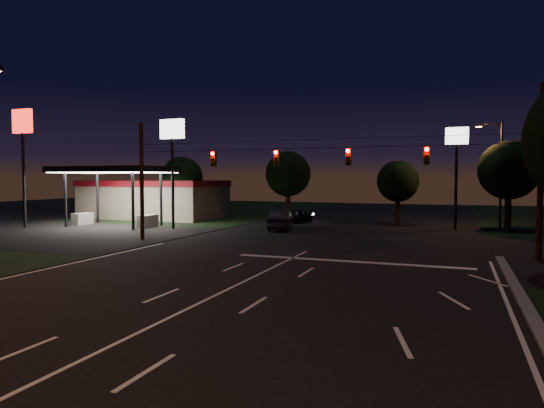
% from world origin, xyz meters
% --- Properties ---
extents(ground, '(140.00, 140.00, 0.00)m').
position_xyz_m(ground, '(0.00, 0.00, 0.00)').
color(ground, black).
rests_on(ground, ground).
extents(cross_street_left, '(20.00, 16.00, 0.02)m').
position_xyz_m(cross_street_left, '(-20.00, 16.00, 0.00)').
color(cross_street_left, black).
rests_on(cross_street_left, ground).
extents(center_line, '(0.14, 40.00, 0.01)m').
position_xyz_m(center_line, '(0.00, -6.00, 0.01)').
color(center_line, silver).
rests_on(center_line, ground).
extents(stop_bar, '(12.00, 0.50, 0.01)m').
position_xyz_m(stop_bar, '(3.00, 11.50, 0.01)').
color(stop_bar, silver).
rests_on(stop_bar, ground).
extents(utility_pole_right, '(0.30, 0.30, 9.00)m').
position_xyz_m(utility_pole_right, '(12.00, 15.00, 0.00)').
color(utility_pole_right, black).
rests_on(utility_pole_right, ground).
extents(utility_pole_left, '(0.28, 0.28, 8.00)m').
position_xyz_m(utility_pole_left, '(-12.00, 15.00, 0.00)').
color(utility_pole_left, black).
rests_on(utility_pole_left, ground).
extents(signal_span, '(24.00, 0.40, 1.56)m').
position_xyz_m(signal_span, '(-0.00, 14.96, 5.50)').
color(signal_span, black).
rests_on(signal_span, ground).
extents(gas_station, '(14.20, 16.10, 5.25)m').
position_xyz_m(gas_station, '(-21.86, 30.39, 2.38)').
color(gas_station, gray).
rests_on(gas_station, ground).
extents(pole_sign_left_near, '(2.20, 0.30, 9.10)m').
position_xyz_m(pole_sign_left_near, '(-14.00, 22.00, 6.98)').
color(pole_sign_left_near, black).
rests_on(pole_sign_left_near, ground).
extents(pole_sign_left_far, '(2.00, 0.30, 10.00)m').
position_xyz_m(pole_sign_left_far, '(-26.00, 18.00, 7.61)').
color(pole_sign_left_far, black).
rests_on(pole_sign_left_far, ground).
extents(pole_sign_right, '(1.80, 0.30, 8.40)m').
position_xyz_m(pole_sign_right, '(8.00, 30.00, 6.24)').
color(pole_sign_right, black).
rests_on(pole_sign_right, ground).
extents(street_light_right_far, '(2.20, 0.35, 9.00)m').
position_xyz_m(street_light_right_far, '(11.24, 32.00, 5.24)').
color(street_light_right_far, black).
rests_on(street_light_right_far, ground).
extents(tree_far_a, '(4.20, 4.20, 6.42)m').
position_xyz_m(tree_far_a, '(-17.98, 30.12, 4.26)').
color(tree_far_a, black).
rests_on(tree_far_a, ground).
extents(tree_far_b, '(4.60, 4.60, 6.98)m').
position_xyz_m(tree_far_b, '(-7.98, 34.13, 4.61)').
color(tree_far_b, black).
rests_on(tree_far_b, ground).
extents(tree_far_c, '(3.80, 3.80, 5.86)m').
position_xyz_m(tree_far_c, '(3.02, 33.10, 3.90)').
color(tree_far_c, black).
rests_on(tree_far_c, ground).
extents(tree_far_d, '(4.80, 4.80, 7.30)m').
position_xyz_m(tree_far_d, '(12.02, 31.13, 4.83)').
color(tree_far_d, black).
rests_on(tree_far_d, ground).
extents(car_oncoming_a, '(2.18, 3.99, 1.29)m').
position_xyz_m(car_oncoming_a, '(-6.08, 31.52, 0.64)').
color(car_oncoming_a, black).
rests_on(car_oncoming_a, ground).
extents(car_oncoming_b, '(2.81, 5.04, 1.57)m').
position_xyz_m(car_oncoming_b, '(-5.42, 24.58, 0.79)').
color(car_oncoming_b, black).
rests_on(car_oncoming_b, ground).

